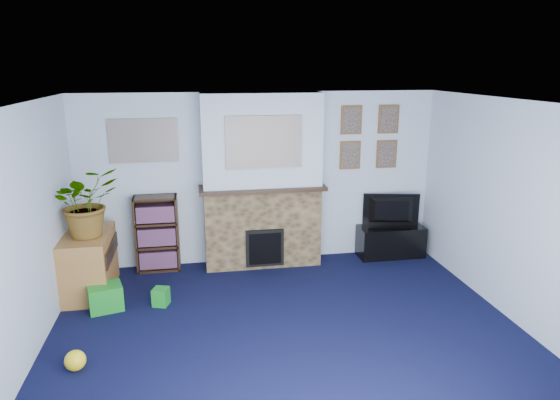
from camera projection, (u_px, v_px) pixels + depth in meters
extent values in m
cube|color=black|center=(290.00, 338.00, 5.18)|extent=(5.00, 4.50, 0.01)
cube|color=white|center=(292.00, 104.00, 4.55)|extent=(5.00, 4.50, 0.01)
cube|color=silver|center=(260.00, 179.00, 7.01)|extent=(5.00, 0.04, 2.40)
cube|color=silver|center=(370.00, 357.00, 2.73)|extent=(5.00, 0.04, 2.40)
cube|color=silver|center=(17.00, 244.00, 4.45)|extent=(0.04, 4.50, 2.40)
cube|color=silver|center=(522.00, 216.00, 5.28)|extent=(0.04, 4.50, 2.40)
cube|color=brown|center=(262.00, 227.00, 6.99)|extent=(1.60, 0.40, 1.10)
cube|color=brown|center=(262.00, 142.00, 6.67)|extent=(1.60, 0.40, 1.30)
cube|color=brown|center=(262.00, 188.00, 6.81)|extent=(1.72, 0.50, 0.05)
cube|color=brown|center=(265.00, 248.00, 6.85)|extent=(0.52, 0.08, 0.52)
cube|color=brown|center=(265.00, 249.00, 6.81)|extent=(0.44, 0.02, 0.44)
cube|color=gray|center=(264.00, 142.00, 6.46)|extent=(1.00, 0.03, 0.68)
cube|color=gray|center=(144.00, 141.00, 6.58)|extent=(0.90, 0.03, 0.58)
cube|color=brown|center=(351.00, 120.00, 7.00)|extent=(0.30, 0.03, 0.40)
cube|color=brown|center=(389.00, 119.00, 7.09)|extent=(0.30, 0.03, 0.40)
cube|color=brown|center=(350.00, 155.00, 7.13)|extent=(0.30, 0.03, 0.40)
cube|color=brown|center=(387.00, 154.00, 7.22)|extent=(0.30, 0.03, 0.40)
cube|color=black|center=(390.00, 241.00, 7.37)|extent=(0.96, 0.40, 0.45)
imported|color=black|center=(392.00, 211.00, 7.27)|extent=(0.83, 0.27, 0.47)
cube|color=black|center=(158.00, 230.00, 6.92)|extent=(0.58, 0.02, 1.05)
cube|color=black|center=(136.00, 235.00, 6.76)|extent=(0.03, 0.28, 1.05)
cube|color=black|center=(178.00, 232.00, 6.85)|extent=(0.03, 0.28, 1.05)
cube|color=black|center=(160.00, 268.00, 6.93)|extent=(0.56, 0.28, 0.03)
cube|color=black|center=(158.00, 245.00, 6.85)|extent=(0.56, 0.28, 0.03)
cube|color=black|center=(156.00, 223.00, 6.76)|extent=(0.56, 0.28, 0.03)
cube|color=black|center=(155.00, 197.00, 6.67)|extent=(0.56, 0.28, 0.03)
cube|color=black|center=(159.00, 258.00, 6.88)|extent=(0.50, 0.22, 0.24)
cube|color=black|center=(157.00, 235.00, 6.80)|extent=(0.50, 0.22, 0.24)
cube|color=black|center=(156.00, 213.00, 6.71)|extent=(0.50, 0.22, 0.22)
cube|color=olive|center=(89.00, 266.00, 6.16)|extent=(0.54, 0.98, 0.76)
imported|color=#26661E|center=(86.00, 202.00, 5.91)|extent=(0.98, 0.95, 0.83)
cube|color=gold|center=(257.00, 182.00, 6.75)|extent=(0.11, 0.07, 0.16)
cylinder|color=#B2BFC6|center=(287.00, 180.00, 6.82)|extent=(0.06, 0.06, 0.18)
sphere|color=slate|center=(218.00, 183.00, 6.66)|extent=(0.14, 0.14, 0.14)
cylinder|color=#198C26|center=(317.00, 180.00, 6.89)|extent=(0.05, 0.05, 0.11)
cube|color=#198C26|center=(106.00, 298.00, 5.77)|extent=(0.44, 0.38, 0.30)
sphere|color=yellow|center=(75.00, 361.00, 4.62)|extent=(0.19, 0.19, 0.19)
cube|color=#198C26|center=(161.00, 296.00, 5.88)|extent=(0.22, 0.22, 0.21)
cylinder|color=orange|center=(81.00, 298.00, 5.92)|extent=(0.29, 0.13, 0.16)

